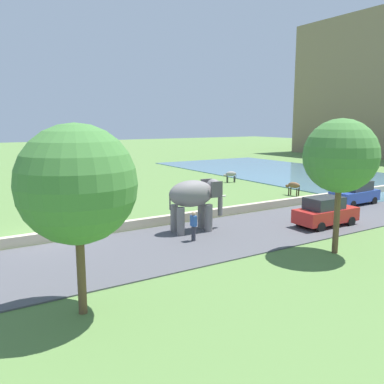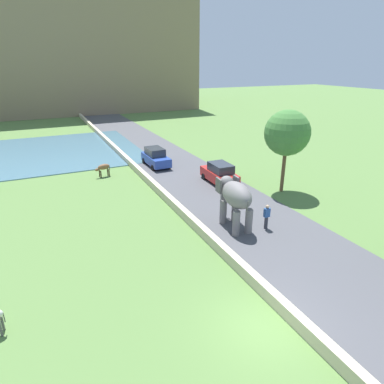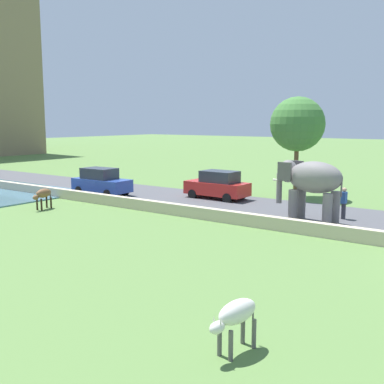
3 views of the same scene
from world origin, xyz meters
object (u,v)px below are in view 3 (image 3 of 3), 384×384
at_px(elephant, 310,181).
at_px(person_beside_elephant, 344,203).
at_px(cow_white, 236,315).
at_px(car_red, 218,185).
at_px(cow_brown, 43,194).
at_px(car_blue, 101,182).

bearing_deg(elephant, person_beside_elephant, -34.70).
bearing_deg(cow_white, car_red, 33.96).
xyz_separation_m(person_beside_elephant, cow_white, (-14.65, -2.52, -0.04)).
xyz_separation_m(car_red, cow_brown, (-8.43, 6.05, -0.06)).
height_order(elephant, car_blue, elephant).
bearing_deg(cow_brown, cow_white, -114.51).
bearing_deg(cow_white, cow_brown, 65.49).
height_order(car_red, car_blue, same).
height_order(person_beside_elephant, car_blue, car_blue).
height_order(elephant, car_red, elephant).
xyz_separation_m(car_red, cow_white, (-16.16, -10.88, -0.06)).
relative_size(car_blue, cow_white, 2.85).
height_order(car_red, cow_brown, car_red).
relative_size(elephant, cow_brown, 2.47).
distance_m(car_blue, cow_brown, 5.38).
distance_m(cow_white, cow_brown, 18.61).
relative_size(elephant, cow_white, 2.48).
relative_size(person_beside_elephant, car_red, 0.40).
bearing_deg(person_beside_elephant, car_blue, 96.08).
relative_size(car_red, cow_brown, 2.84).
height_order(cow_white, cow_brown, same).
xyz_separation_m(elephant, car_blue, (-0.02, 14.30, -1.14)).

